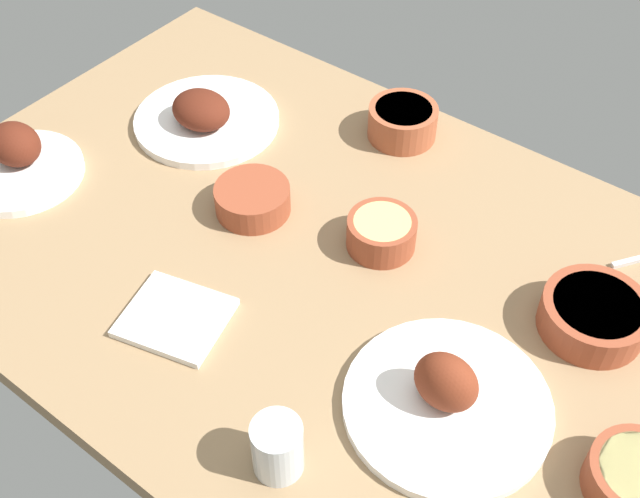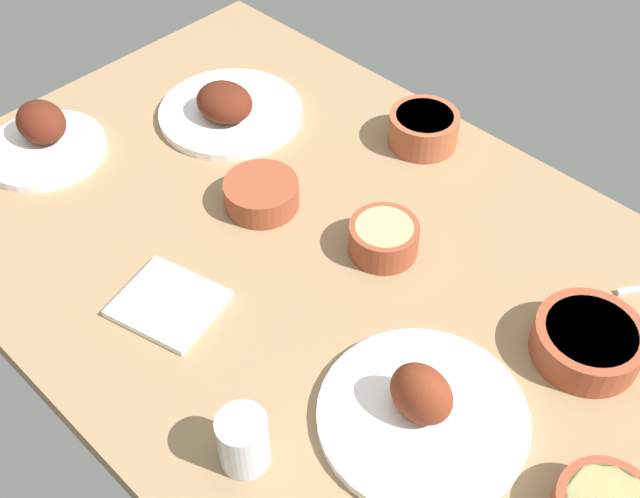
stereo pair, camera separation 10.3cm
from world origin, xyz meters
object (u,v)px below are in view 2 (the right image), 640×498
(bowl_onions, at_px, (588,341))
(water_tumbler, at_px, (243,441))
(bowl_cream, at_px, (261,193))
(folded_napkin, at_px, (168,304))
(plate_center_main, at_px, (422,410))
(bowl_pasta, at_px, (384,237))
(bowl_sauce, at_px, (423,128))
(plate_near_viewer, at_px, (43,138))
(plate_far_side, at_px, (228,109))

(bowl_onions, xyz_separation_m, water_tumbler, (-0.22, -0.45, 0.01))
(bowl_cream, bearing_deg, folded_napkin, -75.86)
(plate_center_main, bearing_deg, bowl_cream, 163.44)
(bowl_onions, height_order, bowl_cream, bowl_onions)
(plate_center_main, height_order, bowl_pasta, plate_center_main)
(bowl_onions, bearing_deg, water_tumbler, -116.51)
(bowl_onions, height_order, water_tumbler, water_tumbler)
(bowl_sauce, height_order, water_tumbler, water_tumbler)
(plate_near_viewer, height_order, bowl_pasta, plate_near_viewer)
(water_tumbler, bearing_deg, plate_near_viewer, 167.30)
(water_tumbler, bearing_deg, bowl_sauce, 110.35)
(plate_far_side, bearing_deg, water_tumbler, -39.56)
(bowl_onions, distance_m, bowl_sauce, 0.52)
(plate_near_viewer, height_order, folded_napkin, plate_near_viewer)
(plate_near_viewer, relative_size, water_tumbler, 2.55)
(bowl_sauce, bearing_deg, folded_napkin, -92.63)
(plate_far_side, bearing_deg, bowl_onions, -0.73)
(plate_near_viewer, height_order, bowl_cream, plate_near_viewer)
(bowl_sauce, distance_m, water_tumbler, 0.71)
(folded_napkin, bearing_deg, plate_far_side, 127.53)
(plate_far_side, distance_m, folded_napkin, 0.47)
(plate_center_main, bearing_deg, water_tumbler, -121.83)
(bowl_onions, distance_m, bowl_cream, 0.57)
(plate_near_viewer, height_order, bowl_sauce, plate_near_viewer)
(plate_near_viewer, xyz_separation_m, bowl_cream, (0.39, 0.18, -0.00))
(plate_center_main, distance_m, bowl_onions, 0.27)
(bowl_onions, relative_size, bowl_cream, 1.22)
(bowl_cream, bearing_deg, bowl_sauce, 74.41)
(plate_near_viewer, distance_m, bowl_cream, 0.43)
(bowl_pasta, height_order, bowl_cream, bowl_pasta)
(plate_far_side, relative_size, plate_center_main, 0.97)
(plate_center_main, height_order, water_tumbler, plate_center_main)
(plate_center_main, distance_m, bowl_pasta, 0.31)
(bowl_onions, xyz_separation_m, folded_napkin, (-0.50, -0.36, -0.02))
(bowl_cream, relative_size, folded_napkin, 0.86)
(plate_far_side, height_order, folded_napkin, plate_far_side)
(bowl_pasta, bearing_deg, water_tumbler, -73.93)
(plate_center_main, relative_size, bowl_onions, 1.83)
(bowl_cream, height_order, bowl_sauce, bowl_sauce)
(bowl_pasta, distance_m, bowl_cream, 0.23)
(plate_far_side, bearing_deg, plate_near_viewer, -120.01)
(bowl_onions, bearing_deg, bowl_cream, -168.85)
(plate_far_side, distance_m, bowl_onions, 0.78)
(plate_far_side, xyz_separation_m, folded_napkin, (0.29, -0.37, -0.02))
(plate_far_side, relative_size, water_tumbler, 3.17)
(water_tumbler, bearing_deg, bowl_pasta, 106.07)
(bowl_sauce, bearing_deg, bowl_pasta, -63.46)
(folded_napkin, bearing_deg, water_tumbler, -18.05)
(plate_center_main, relative_size, water_tumbler, 3.28)
(plate_far_side, bearing_deg, bowl_sauce, 32.81)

